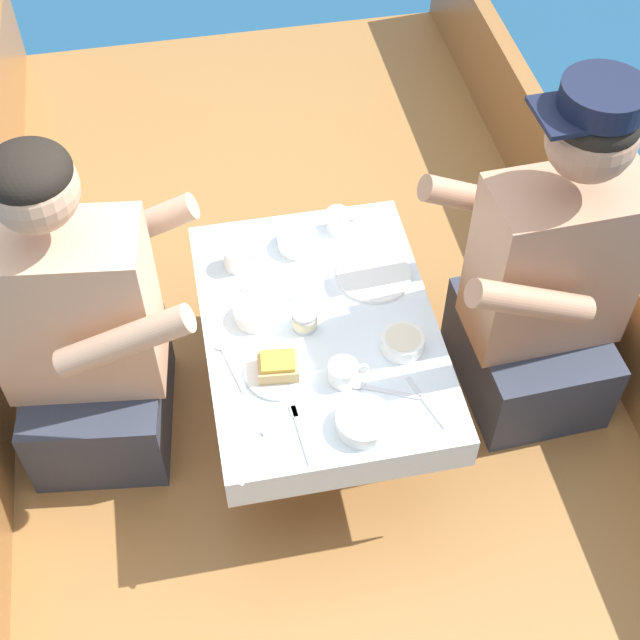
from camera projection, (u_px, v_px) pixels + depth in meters
name	position (u px, v px, depth m)	size (l,w,h in m)	color
ground_plane	(313.00, 417.00, 2.87)	(60.00, 60.00, 0.00)	navy
boat_deck	(313.00, 396.00, 2.78)	(1.87, 3.70, 0.24)	#9E6B38
gunwale_starboard	(610.00, 292.00, 2.66)	(0.06, 3.70, 0.35)	#936033
cockpit_table	(320.00, 334.00, 2.36)	(0.61, 0.85, 0.37)	#B2B2B7
person_port	(83.00, 335.00, 2.26)	(0.56, 0.49, 1.00)	#333847
person_starboard	(547.00, 284.00, 2.34)	(0.54, 0.46, 1.05)	#333847
plate_sandwich	(278.00, 372.00, 2.22)	(0.17, 0.17, 0.01)	white
plate_bread	(374.00, 275.00, 2.43)	(0.21, 0.21, 0.01)	white
sandwich	(278.00, 366.00, 2.20)	(0.11, 0.09, 0.05)	tan
bowl_port_near	(364.00, 421.00, 2.11)	(0.14, 0.14, 0.04)	white
bowl_starboard_near	(298.00, 241.00, 2.49)	(0.12, 0.12, 0.04)	white
bowl_center_far	(255.00, 312.00, 2.33)	(0.11, 0.11, 0.04)	white
bowl_port_far	(402.00, 342.00, 2.26)	(0.11, 0.11, 0.04)	white
coffee_cup_port	(237.00, 257.00, 2.44)	(0.10, 0.07, 0.06)	white
coffee_cup_starboard	(344.00, 372.00, 2.20)	(0.10, 0.08, 0.05)	white
coffee_cup_center	(338.00, 220.00, 2.53)	(0.09, 0.06, 0.07)	white
tin_can	(305.00, 320.00, 2.30)	(0.07, 0.07, 0.05)	silver
utensil_spoon_starboard	(261.00, 446.00, 2.09)	(0.11, 0.15, 0.01)	silver
utensil_spoon_center	(375.00, 389.00, 2.19)	(0.16, 0.08, 0.01)	silver
utensil_spoon_port	(228.00, 359.00, 2.25)	(0.06, 0.17, 0.01)	silver
utensil_fork_starboard	(300.00, 428.00, 2.12)	(0.03, 0.17, 0.00)	silver
utensil_knife_port	(269.00, 294.00, 2.39)	(0.16, 0.08, 0.00)	silver
utensil_knife_starboard	(426.00, 402.00, 2.17)	(0.06, 0.17, 0.00)	silver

